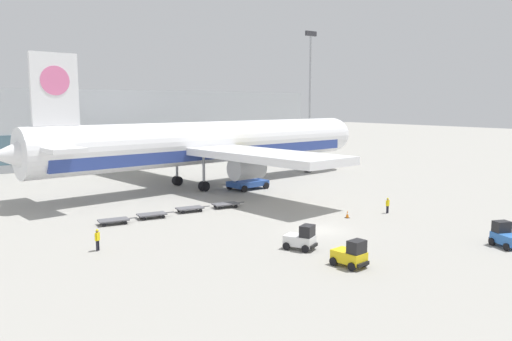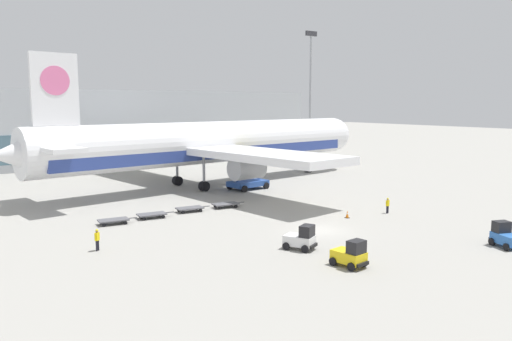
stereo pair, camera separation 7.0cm
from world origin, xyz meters
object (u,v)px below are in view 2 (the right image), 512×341
ground_crew_near (97,238)px  baggage_tug_far (505,236)px  baggage_dolly_third (190,208)px  ground_crew_far (388,204)px  airplane_main (210,144)px  traffic_cone_near (347,214)px  baggage_tug_mid (351,255)px  baggage_dolly_trail (226,204)px  scissor_lift_loader (248,175)px  baggage_tug_foreground (301,239)px  light_mast (310,86)px  baggage_dolly_lead (114,220)px  baggage_dolly_second (152,214)px

ground_crew_near → baggage_tug_far: bearing=-67.4°
baggage_dolly_third → ground_crew_far: bearing=-30.0°
airplane_main → ground_crew_far: bearing=-83.6°
airplane_main → baggage_tug_far: bearing=-90.9°
baggage_tug_far → traffic_cone_near: size_ratio=3.59×
baggage_tug_mid → baggage_dolly_trail: (3.03, 22.43, -0.49)m
baggage_tug_mid → ground_crew_near: 19.48m
scissor_lift_loader → baggage_tug_foreground: size_ratio=1.98×
traffic_cone_near → baggage_tug_mid: bearing=-133.5°
baggage_tug_foreground → baggage_dolly_trail: (3.21, 17.17, -0.49)m
light_mast → traffic_cone_near: 61.03m
baggage_dolly_lead → ground_crew_far: ground_crew_far is taller
baggage_dolly_trail → traffic_cone_near: size_ratio=4.90×
airplane_main → baggage_dolly_third: (-10.25, -14.17, -5.45)m
baggage_tug_far → ground_crew_far: (1.81, 13.77, 0.09)m
baggage_dolly_trail → ground_crew_far: 17.45m
ground_crew_far → baggage_tug_far: bearing=75.7°
baggage_dolly_lead → traffic_cone_near: traffic_cone_near is taller
baggage_tug_far → baggage_dolly_trail: 27.98m
light_mast → ground_crew_near: bearing=-142.9°
baggage_dolly_trail → traffic_cone_near: bearing=-50.0°
baggage_dolly_lead → baggage_dolly_third: bearing=11.8°
baggage_tug_mid → baggage_tug_far: same height
light_mast → baggage_tug_foreground: (-45.95, -53.58, -14.38)m
baggage_tug_mid → ground_crew_near: size_ratio=1.51×
ground_crew_far → scissor_lift_loader: bearing=-86.0°
scissor_lift_loader → baggage_dolly_second: bearing=-160.3°
baggage_tug_far → baggage_dolly_second: bearing=56.5°
baggage_tug_foreground → traffic_cone_near: size_ratio=3.66×
baggage_dolly_second → ground_crew_near: 11.41m
ground_crew_near → traffic_cone_near: size_ratio=2.27×
baggage_dolly_third → scissor_lift_loader: bearing=39.3°
baggage_tug_foreground → ground_crew_near: size_ratio=1.61×
baggage_dolly_lead → ground_crew_far: 27.90m
light_mast → baggage_dolly_trail: light_mast is taller
baggage_tug_far → ground_crew_far: bearing=11.4°
scissor_lift_loader → traffic_cone_near: size_ratio=7.24×
baggage_tug_far → baggage_dolly_third: bearing=49.0°
baggage_tug_mid → airplane_main: bearing=158.1°
baggage_dolly_lead → baggage_dolly_third: size_ratio=1.00×
scissor_lift_loader → baggage_dolly_lead: (-21.52, -9.46, -1.48)m
baggage_tug_far → baggage_dolly_second: (-19.64, 25.46, -0.49)m
airplane_main → light_mast: bearing=23.0°
baggage_tug_foreground → ground_crew_far: bearing=80.4°
baggage_tug_foreground → baggage_tug_far: 16.48m
baggage_dolly_lead → baggage_tug_mid: bearing=-59.9°
baggage_dolly_second → airplane_main: bearing=50.8°
baggage_dolly_trail → scissor_lift_loader: bearing=51.3°
baggage_tug_foreground → baggage_tug_far: bearing=30.9°
baggage_dolly_second → baggage_dolly_trail: same height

